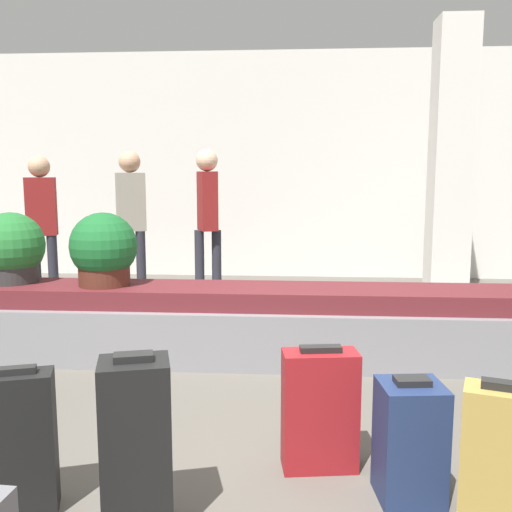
{
  "coord_description": "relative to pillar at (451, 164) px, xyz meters",
  "views": [
    {
      "loc": [
        0.32,
        -2.85,
        1.49
      ],
      "look_at": [
        0.0,
        1.61,
        0.84
      ],
      "focal_mm": 40.0,
      "sensor_mm": 36.0,
      "label": 1
    }
  ],
  "objects": [
    {
      "name": "suitcase_3",
      "position": [
        -0.99,
        -4.65,
        -1.24
      ],
      "size": [
        0.3,
        0.24,
        0.74
      ],
      "rotation": [
        0.0,
        0.0,
        -0.33
      ],
      "color": "#A3843D",
      "rests_on": "ground_plane"
    },
    {
      "name": "back_wall",
      "position": [
        -2.06,
        1.57,
        0.0
      ],
      "size": [
        18.0,
        0.06,
        3.2
      ],
      "color": "silver",
      "rests_on": "ground_plane"
    },
    {
      "name": "traveler_0",
      "position": [
        -2.76,
        -0.24,
        -0.54
      ],
      "size": [
        0.31,
        0.36,
        1.76
      ],
      "rotation": [
        0.0,
        0.0,
        -1.2
      ],
      "color": "#282833",
      "rests_on": "ground_plane"
    },
    {
      "name": "suitcase_1",
      "position": [
        -1.22,
        -4.2,
        -1.32
      ],
      "size": [
        0.31,
        0.3,
        0.58
      ],
      "rotation": [
        0.0,
        0.0,
        0.12
      ],
      "color": "navy",
      "rests_on": "ground_plane"
    },
    {
      "name": "suitcase_6",
      "position": [
        -2.94,
        -4.43,
        -1.28
      ],
      "size": [
        0.33,
        0.25,
        0.67
      ],
      "rotation": [
        0.0,
        0.0,
        0.31
      ],
      "color": "black",
      "rests_on": "ground_plane"
    },
    {
      "name": "traveler_2",
      "position": [
        -3.64,
        -0.28,
        -0.55
      ],
      "size": [
        0.37,
        0.29,
        1.74
      ],
      "rotation": [
        0.0,
        0.0,
        0.41
      ],
      "color": "#282833",
      "rests_on": "ground_plane"
    },
    {
      "name": "carousel",
      "position": [
        -2.06,
        -2.25,
        -1.32
      ],
      "size": [
        7.74,
        0.74,
        0.59
      ],
      "color": "gray",
      "rests_on": "ground_plane"
    },
    {
      "name": "ground_plane",
      "position": [
        -2.06,
        -3.85,
        -1.6
      ],
      "size": [
        18.0,
        18.0,
        0.0
      ],
      "primitive_type": "plane",
      "color": "#59544C"
    },
    {
      "name": "potted_plant_2",
      "position": [
        -3.3,
        -2.26,
        -0.72
      ],
      "size": [
        0.54,
        0.54,
        0.59
      ],
      "color": "#4C2319",
      "rests_on": "carousel"
    },
    {
      "name": "suitcase_2",
      "position": [
        -2.4,
        -4.53,
        -1.23
      ],
      "size": [
        0.34,
        0.3,
        0.77
      ],
      "rotation": [
        0.0,
        0.0,
        0.27
      ],
      "color": "black",
      "rests_on": "ground_plane"
    },
    {
      "name": "pillar",
      "position": [
        0.0,
        0.0,
        0.0
      ],
      "size": [
        0.43,
        0.43,
        3.2
      ],
      "color": "silver",
      "rests_on": "ground_plane"
    },
    {
      "name": "traveler_1",
      "position": [
        -4.58,
        -0.55,
        -0.59
      ],
      "size": [
        0.36,
        0.27,
        1.69
      ],
      "rotation": [
        0.0,
        0.0,
        0.3
      ],
      "color": "#282833",
      "rests_on": "ground_plane"
    },
    {
      "name": "potted_plant_0",
      "position": [
        -4.1,
        -2.18,
        -0.73
      ],
      "size": [
        0.55,
        0.55,
        0.58
      ],
      "color": "#2D2D2D",
      "rests_on": "carousel"
    },
    {
      "name": "suitcase_7",
      "position": [
        -1.62,
        -3.95,
        -1.29
      ],
      "size": [
        0.4,
        0.23,
        0.64
      ],
      "rotation": [
        0.0,
        0.0,
        0.14
      ],
      "color": "maroon",
      "rests_on": "ground_plane"
    }
  ]
}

